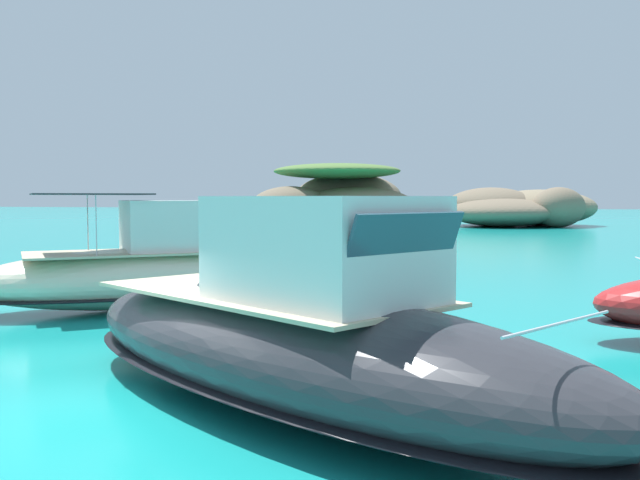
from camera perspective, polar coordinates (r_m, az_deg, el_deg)
ground_plane at (r=11.48m, az=-17.55°, el=-13.23°), size 400.00×400.00×0.00m
islet_large at (r=83.29m, az=1.02°, el=3.24°), size 23.59×24.05×7.19m
islet_small at (r=83.61m, az=15.69°, el=2.50°), size 20.53×20.80×4.46m
motorboat_cream at (r=21.24m, az=-12.95°, el=-2.54°), size 10.45×9.35×3.39m
motorboat_charcoal at (r=10.79m, az=-1.52°, el=-8.12°), size 11.29×8.72×3.29m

